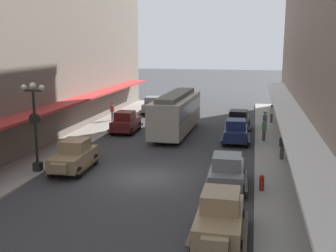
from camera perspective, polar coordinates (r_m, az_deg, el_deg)
ground_plane at (r=23.29m, az=-3.08°, el=-7.22°), size 200.00×200.00×0.00m
sidewalk_left at (r=26.16m, az=-19.24°, el=-5.58°), size 3.00×60.00×0.15m
sidewalk_right at (r=22.60m, az=15.80°, el=-8.03°), size 3.00×60.00×0.15m
parked_car_0 at (r=21.63m, az=8.23°, el=-6.17°), size 2.23×4.29×1.84m
parked_car_1 at (r=44.37m, az=-2.10°, el=2.99°), size 2.27×4.31×1.84m
parked_car_2 at (r=16.23m, az=7.26°, el=-12.26°), size 2.15×4.26×1.84m
parked_car_3 at (r=31.48m, az=9.46°, el=-0.64°), size 2.21×4.29×1.84m
parked_car_4 at (r=24.94m, az=-13.01°, el=-3.97°), size 2.27×4.31×1.84m
parked_car_5 at (r=35.80m, az=9.82°, el=0.80°), size 2.29×4.31×1.84m
parked_car_6 at (r=34.91m, az=-5.92°, el=0.63°), size 2.24×4.30×1.84m
streetcar at (r=33.88m, az=1.14°, el=2.01°), size 2.75×9.66×3.46m
lamp_post_with_clock at (r=24.51m, az=-18.08°, el=0.39°), size 1.42×0.44×5.16m
fire_hydrant at (r=21.31m, az=12.95°, el=-7.70°), size 0.24×0.24×0.82m
pedestrian_0 at (r=21.43m, az=18.10°, el=-6.61°), size 0.36×0.28×1.67m
pedestrian_1 at (r=39.77m, az=-7.78°, el=2.01°), size 0.36×0.28×1.67m
pedestrian_2 at (r=39.55m, az=14.27°, el=1.71°), size 0.36×0.28×1.67m
pedestrian_3 at (r=27.14m, az=15.65°, el=-2.71°), size 0.36×0.28×1.67m
pedestrian_4 at (r=35.20m, az=13.37°, el=0.59°), size 0.36×0.28×1.67m
pedestrian_5 at (r=31.94m, az=13.27°, el=-0.50°), size 0.36×0.28×1.67m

